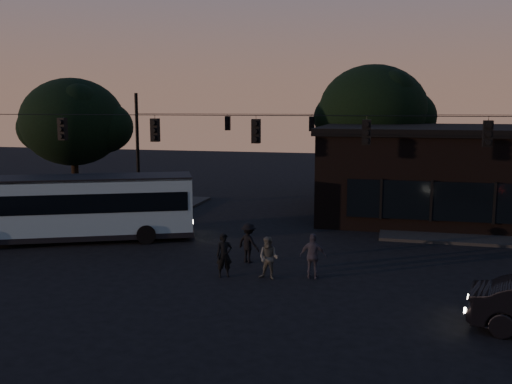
% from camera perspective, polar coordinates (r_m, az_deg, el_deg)
% --- Properties ---
extents(ground, '(120.00, 120.00, 0.00)m').
position_cam_1_polar(ground, '(20.91, -2.65, -9.78)').
color(ground, black).
rests_on(ground, ground).
extents(sidewalk_far_right, '(14.00, 10.00, 0.15)m').
position_cam_1_polar(sidewalk_far_right, '(34.24, 24.24, -3.11)').
color(sidewalk_far_right, black).
rests_on(sidewalk_far_right, ground).
extents(sidewalk_far_left, '(14.00, 10.00, 0.15)m').
position_cam_1_polar(sidewalk_far_left, '(38.97, -16.72, -1.36)').
color(sidewalk_far_left, black).
rests_on(sidewalk_far_left, ground).
extents(building, '(15.40, 10.41, 5.40)m').
position_cam_1_polar(building, '(35.36, 19.16, 1.85)').
color(building, black).
rests_on(building, ground).
extents(tree_behind, '(7.60, 7.60, 9.43)m').
position_cam_1_polar(tree_behind, '(41.04, 11.61, 7.91)').
color(tree_behind, black).
rests_on(tree_behind, ground).
extents(tree_left, '(6.40, 6.40, 8.30)m').
position_cam_1_polar(tree_left, '(37.58, -17.86, 6.67)').
color(tree_left, black).
rests_on(tree_left, ground).
extents(signal_rig_near, '(26.24, 0.30, 7.50)m').
position_cam_1_polar(signal_rig_near, '(23.79, 0.00, 3.45)').
color(signal_rig_near, black).
rests_on(signal_rig_near, ground).
extents(signal_rig_far, '(26.24, 0.30, 7.50)m').
position_cam_1_polar(signal_rig_far, '(39.49, 5.57, 5.14)').
color(signal_rig_far, black).
rests_on(signal_rig_far, ground).
extents(bus, '(11.42, 6.93, 3.19)m').
position_cam_1_polar(bus, '(29.21, -17.58, -1.25)').
color(bus, '#809DA3').
rests_on(bus, ground).
extents(pedestrian_a, '(0.75, 0.65, 1.72)m').
position_cam_1_polar(pedestrian_a, '(22.25, -3.20, -6.33)').
color(pedestrian_a, black).
rests_on(pedestrian_a, ground).
extents(pedestrian_b, '(0.90, 0.76, 1.65)m').
position_cam_1_polar(pedestrian_b, '(21.95, 1.27, -6.62)').
color(pedestrian_b, '#40413B').
rests_on(pedestrian_b, ground).
extents(pedestrian_c, '(1.05, 0.46, 1.77)m').
position_cam_1_polar(pedestrian_c, '(22.11, 5.73, -6.40)').
color(pedestrian_c, '#312F39').
rests_on(pedestrian_c, ground).
extents(pedestrian_d, '(1.26, 1.07, 1.69)m').
position_cam_1_polar(pedestrian_d, '(24.21, -0.74, -5.11)').
color(pedestrian_d, black).
rests_on(pedestrian_d, ground).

